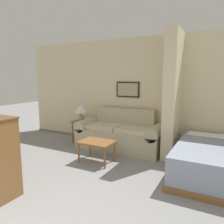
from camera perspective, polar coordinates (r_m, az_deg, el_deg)
The scene contains 6 objects.
wall_back at distance 5.32m, azimuth 8.00°, elevation 4.93°, with size 6.82×0.16×2.60m.
wall_partition_pillar at distance 4.67m, azimuth 15.59°, elevation 4.19°, with size 0.24×0.77×2.60m.
couch at distance 5.17m, azimuth 2.20°, elevation -5.84°, with size 2.02×0.84×0.92m.
coffee_table at distance 4.35m, azimuth -4.00°, elevation -8.33°, with size 0.67×0.48×0.43m.
side_table at distance 5.73m, azimuth -8.06°, elevation -3.40°, with size 0.38×0.38×0.55m.
table_lamp at distance 5.66m, azimuth -8.16°, elevation 0.63°, with size 0.33×0.33×0.43m.
Camera 1 is at (1.79, -1.19, 1.67)m, focal length 35.00 mm.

